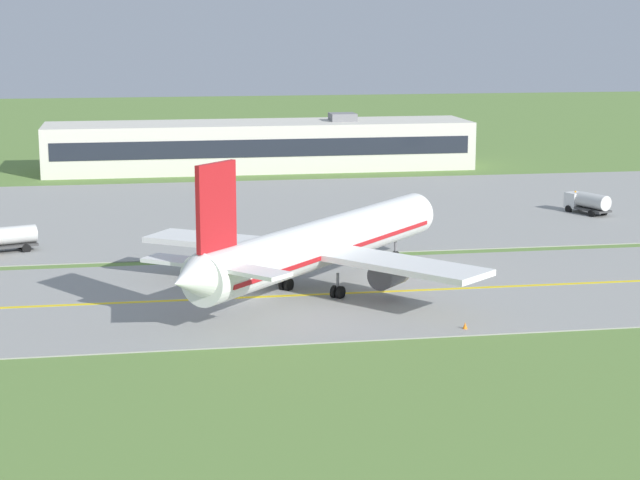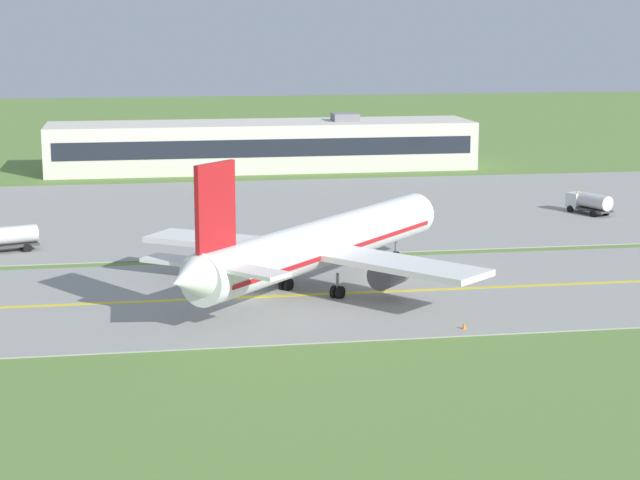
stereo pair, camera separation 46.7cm
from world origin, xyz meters
name	(u,v)px [view 2 (the right image)]	position (x,y,z in m)	size (l,w,h in m)	color
ground_plane	(248,298)	(0.00, 0.00, 0.00)	(500.00, 500.00, 0.00)	olive
taxiway_strip	(248,298)	(0.00, 0.00, 0.05)	(240.00, 28.00, 0.10)	gray
apron_pad	(294,211)	(10.00, 42.00, 0.05)	(140.00, 52.00, 0.10)	gray
taxiway_centreline	(248,297)	(0.00, 0.00, 0.11)	(220.00, 0.60, 0.01)	yellow
airplane_lead	(321,244)	(6.49, 1.58, 4.13)	(30.11, 32.26, 12.70)	white
service_truck_baggage	(7,238)	(-21.87, 22.56, 1.53)	(6.34, 3.93, 2.65)	orange
service_truck_fuel	(589,202)	(44.48, 33.61, 1.53)	(4.12, 6.33, 2.65)	silver
terminal_building	(262,146)	(10.67, 81.09, 3.69)	(65.82, 13.55, 8.55)	beige
traffic_cone_mid_edge	(464,326)	(15.09, -12.29, 0.30)	(0.44, 0.44, 0.60)	orange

